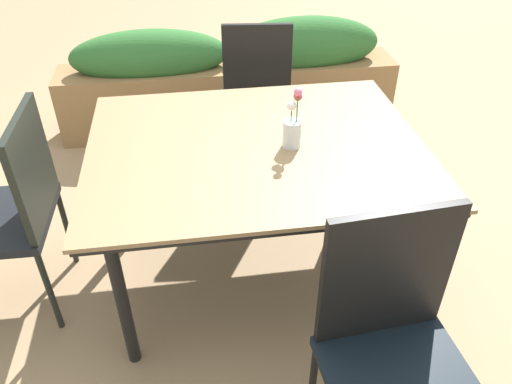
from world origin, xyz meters
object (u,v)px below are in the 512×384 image
object	(u,v)px
chair_far_side	(256,92)
flower_vase	(293,128)
planter_box	(230,78)
chair_near_right	(395,344)
chair_end_left	(10,205)
dining_table	(256,156)

from	to	relation	value
chair_far_side	flower_vase	world-z (taller)	flower_vase
planter_box	chair_near_right	bearing A→B (deg)	-83.82
planter_box	chair_end_left	bearing A→B (deg)	-125.18
chair_end_left	chair_far_side	size ratio (longest dim) A/B	0.96
flower_vase	planter_box	size ratio (longest dim) A/B	0.11
dining_table	chair_far_side	size ratio (longest dim) A/B	1.42
chair_far_side	planter_box	xyz separation A→B (m)	(-0.09, 0.66, -0.19)
chair_far_side	planter_box	bearing A→B (deg)	103.72
chair_near_right	chair_end_left	bearing A→B (deg)	-37.53
flower_vase	planter_box	xyz separation A→B (m)	(-0.10, 1.62, -0.48)
chair_end_left	chair_near_right	size ratio (longest dim) A/B	0.99
dining_table	chair_far_side	xyz separation A→B (m)	(0.14, 0.93, -0.13)
planter_box	dining_table	bearing A→B (deg)	-91.72
chair_near_right	dining_table	bearing A→B (deg)	-75.05
dining_table	flower_vase	bearing A→B (deg)	-13.76
dining_table	planter_box	distance (m)	1.62
dining_table	chair_end_left	size ratio (longest dim) A/B	1.49
chair_far_side	dining_table	bearing A→B (deg)	-92.69
chair_end_left	chair_near_right	distance (m)	1.66
chair_end_left	chair_far_side	bearing A→B (deg)	-51.41
dining_table	chair_end_left	world-z (taller)	chair_end_left
chair_far_side	chair_near_right	world-z (taller)	chair_far_side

